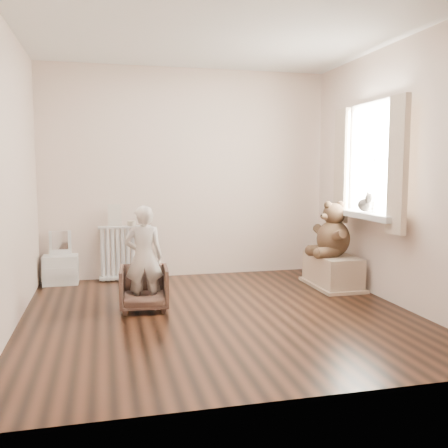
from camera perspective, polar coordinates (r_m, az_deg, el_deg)
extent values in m
cube|color=black|center=(4.76, -0.49, -10.25)|extent=(3.60, 3.60, 0.01)
cube|color=white|center=(4.73, -0.52, 21.55)|extent=(3.60, 3.60, 0.01)
cube|color=white|center=(6.33, -4.22, 5.78)|extent=(3.60, 0.02, 2.60)
cube|color=white|center=(2.84, 7.78, 5.09)|extent=(3.60, 0.02, 2.60)
cube|color=white|center=(4.51, -23.47, 5.06)|extent=(0.02, 3.60, 2.60)
cube|color=white|center=(5.27, 19.01, 5.35)|extent=(0.02, 3.60, 2.60)
cube|color=white|center=(5.51, 17.02, 7.01)|extent=(0.03, 0.90, 1.10)
cube|color=silver|center=(5.48, 16.02, 0.97)|extent=(0.22, 1.10, 0.06)
cube|color=beige|center=(4.96, 19.26, 6.34)|extent=(0.06, 0.26, 1.30)
cube|color=beige|center=(5.95, 13.28, 6.46)|extent=(0.06, 0.26, 1.30)
cube|color=silver|center=(6.21, -11.22, -2.77)|extent=(0.63, 0.12, 0.67)
cube|color=beige|center=(6.15, -12.38, 0.98)|extent=(0.16, 0.01, 0.27)
cylinder|color=#A59E8C|center=(6.17, -10.52, 0.07)|extent=(0.10, 0.10, 0.06)
cube|color=silver|center=(6.21, -18.19, -4.04)|extent=(0.40, 0.28, 0.63)
imported|color=brown|center=(4.91, -9.13, -7.24)|extent=(0.49, 0.50, 0.43)
imported|color=beige|center=(4.80, -9.14, -3.83)|extent=(0.38, 0.26, 1.00)
cube|color=#C9B395|center=(5.92, 12.29, -5.10)|extent=(0.42, 0.79, 0.37)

